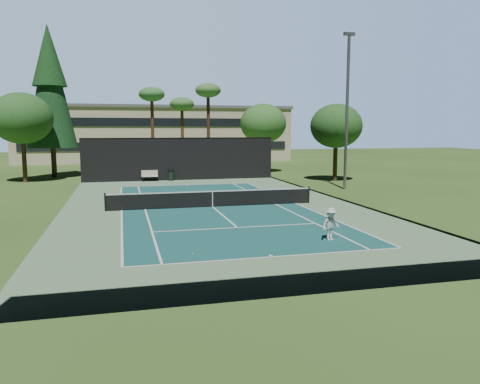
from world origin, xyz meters
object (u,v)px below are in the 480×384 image
object	(u,v)px
tennis_net	(212,198)
trash_bin	(171,176)
tennis_ball_a	(193,254)
player	(331,224)
tennis_ball_d	(153,197)
park_bench	(150,175)
tennis_ball_c	(216,196)
tennis_ball_b	(159,207)

from	to	relation	value
tennis_net	trash_bin	xyz separation A→B (m)	(-0.93, 15.72, -0.08)
tennis_net	tennis_ball_a	distance (m)	11.13
player	tennis_ball_d	size ratio (longest dim) A/B	23.51
park_bench	player	bearing A→B (deg)	-76.33
tennis_net	park_bench	bearing A→B (deg)	100.40
tennis_ball_a	tennis_ball_d	distance (m)	16.07
trash_bin	tennis_ball_c	bearing A→B (deg)	-79.89
player	tennis_ball_d	world-z (taller)	player
tennis_ball_a	tennis_ball_c	xyz separation A→B (m)	(3.94, 15.08, 0.00)
tennis_ball_d	park_bench	size ratio (longest dim) A/B	0.04
tennis_net	tennis_ball_a	world-z (taller)	tennis_net
tennis_net	tennis_ball_c	xyz separation A→B (m)	(1.10, 4.34, -0.52)
park_bench	trash_bin	xyz separation A→B (m)	(1.97, -0.07, -0.07)
tennis_ball_c	park_bench	world-z (taller)	park_bench
tennis_net	tennis_ball_d	distance (m)	6.29
tennis_ball_b	tennis_ball_d	xyz separation A→B (m)	(-0.03, 4.82, -0.00)
park_bench	trash_bin	distance (m)	1.97
tennis_ball_a	park_bench	size ratio (longest dim) A/B	0.04
tennis_ball_d	tennis_ball_c	bearing A→B (deg)	-12.59
tennis_net	tennis_ball_b	xyz separation A→B (m)	(-3.28, 0.51, -0.53)
tennis_ball_a	tennis_ball_d	size ratio (longest dim) A/B	1.04
tennis_ball_d	trash_bin	size ratio (longest dim) A/B	0.06
tennis_net	player	size ratio (longest dim) A/B	9.03
tennis_ball_c	tennis_ball_d	bearing A→B (deg)	167.41
trash_bin	tennis_ball_a	bearing A→B (deg)	-94.13
tennis_net	trash_bin	bearing A→B (deg)	93.39
tennis_ball_c	tennis_ball_d	world-z (taller)	tennis_ball_c
player	park_bench	world-z (taller)	player
tennis_ball_b	tennis_ball_c	xyz separation A→B (m)	(4.38, 3.83, 0.01)
tennis_ball_b	park_bench	world-z (taller)	park_bench
park_bench	trash_bin	bearing A→B (deg)	-1.95
tennis_net	park_bench	xyz separation A→B (m)	(-2.90, 15.79, -0.01)
tennis_ball_a	tennis_ball_c	world-z (taller)	tennis_ball_c
tennis_ball_b	park_bench	bearing A→B (deg)	88.57
tennis_ball_b	tennis_ball_d	distance (m)	4.82
tennis_ball_c	trash_bin	distance (m)	11.58
tennis_ball_a	tennis_ball_b	xyz separation A→B (m)	(-0.43, 11.25, -0.00)
tennis_ball_c	tennis_ball_d	xyz separation A→B (m)	(-4.41, 0.99, -0.01)
player	tennis_ball_d	xyz separation A→B (m)	(-6.65, 15.16, -0.68)
tennis_ball_a	tennis_ball_d	xyz separation A→B (m)	(-0.47, 16.07, -0.00)
trash_bin	player	bearing A→B (deg)	-80.52
tennis_ball_a	tennis_ball_b	bearing A→B (deg)	92.21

